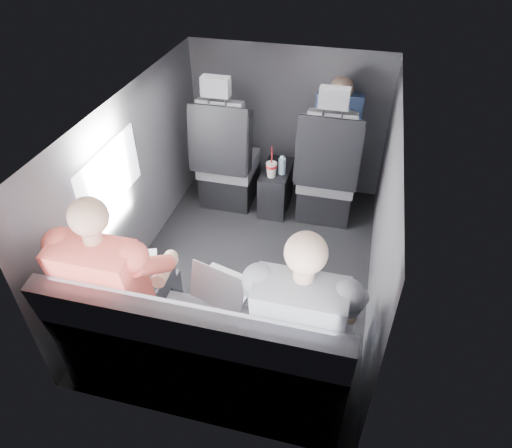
% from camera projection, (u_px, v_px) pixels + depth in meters
% --- Properties ---
extents(floor, '(2.60, 2.60, 0.00)m').
position_uv_depth(floor, '(252.00, 268.00, 3.60)').
color(floor, black).
rests_on(floor, ground).
extents(ceiling, '(2.60, 2.60, 0.00)m').
position_uv_depth(ceiling, '(251.00, 107.00, 2.78)').
color(ceiling, '#B2B2AD').
rests_on(ceiling, panel_back).
extents(panel_left, '(0.02, 2.60, 1.35)m').
position_uv_depth(panel_left, '(134.00, 181.00, 3.36)').
color(panel_left, '#56565B').
rests_on(panel_left, floor).
extents(panel_right, '(0.02, 2.60, 1.35)m').
position_uv_depth(panel_right, '(383.00, 217.00, 3.02)').
color(panel_right, '#56565B').
rests_on(panel_right, floor).
extents(panel_front, '(1.80, 0.02, 1.35)m').
position_uv_depth(panel_front, '(287.00, 120.00, 4.18)').
color(panel_front, '#56565B').
rests_on(panel_front, floor).
extents(panel_back, '(1.80, 0.02, 1.35)m').
position_uv_depth(panel_back, '(184.00, 347.00, 2.19)').
color(panel_back, '#56565B').
rests_on(panel_back, floor).
extents(side_window, '(0.02, 0.75, 0.42)m').
position_uv_depth(side_window, '(110.00, 177.00, 2.99)').
color(side_window, white).
rests_on(side_window, panel_left).
extents(seatbelt, '(0.35, 0.11, 0.59)m').
position_uv_depth(seatbelt, '(329.00, 145.00, 3.54)').
color(seatbelt, black).
rests_on(seatbelt, front_seat_right).
extents(front_seat_left, '(0.52, 0.58, 1.26)m').
position_uv_depth(front_seat_left, '(227.00, 165.00, 4.09)').
color(front_seat_left, black).
rests_on(front_seat_left, floor).
extents(front_seat_right, '(0.52, 0.58, 1.26)m').
position_uv_depth(front_seat_right, '(327.00, 178.00, 3.91)').
color(front_seat_right, black).
rests_on(front_seat_right, floor).
extents(center_console, '(0.24, 0.48, 0.41)m').
position_uv_depth(center_console, '(276.00, 188.00, 4.15)').
color(center_console, black).
rests_on(center_console, floor).
extents(rear_bench, '(1.60, 0.57, 0.92)m').
position_uv_depth(rear_bench, '(205.00, 354.00, 2.60)').
color(rear_bench, slate).
rests_on(rear_bench, floor).
extents(soda_cup, '(0.10, 0.10, 0.29)m').
position_uv_depth(soda_cup, '(271.00, 169.00, 3.89)').
color(soda_cup, white).
rests_on(soda_cup, center_console).
extents(water_bottle, '(0.06, 0.06, 0.18)m').
position_uv_depth(water_bottle, '(282.00, 166.00, 3.91)').
color(water_bottle, '#9CC2D3').
rests_on(water_bottle, center_console).
extents(laptop_white, '(0.38, 0.41, 0.24)m').
position_uv_depth(laptop_white, '(126.00, 265.00, 2.71)').
color(laptop_white, silver).
rests_on(laptop_white, passenger_rear_left).
extents(laptop_silver, '(0.38, 0.38, 0.24)m').
position_uv_depth(laptop_silver, '(222.00, 286.00, 2.58)').
color(laptop_silver, '#B9B9BE').
rests_on(laptop_silver, rear_bench).
extents(laptop_black, '(0.41, 0.43, 0.25)m').
position_uv_depth(laptop_black, '(299.00, 302.00, 2.48)').
color(laptop_black, black).
rests_on(laptop_black, passenger_rear_right).
extents(passenger_rear_left, '(0.55, 0.66, 1.30)m').
position_uv_depth(passenger_rear_left, '(120.00, 283.00, 2.56)').
color(passenger_rear_left, '#38393E').
rests_on(passenger_rear_left, rear_bench).
extents(passenger_rear_right, '(0.55, 0.66, 1.29)m').
position_uv_depth(passenger_rear_right, '(302.00, 318.00, 2.36)').
color(passenger_rear_right, navy).
rests_on(passenger_rear_right, rear_bench).
extents(passenger_front_right, '(0.38, 0.38, 0.76)m').
position_uv_depth(passenger_front_right, '(337.00, 128.00, 3.90)').
color(passenger_front_right, navy).
rests_on(passenger_front_right, front_seat_right).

